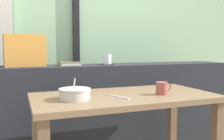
# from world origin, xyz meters

# --- Properties ---
(outdoor_backdrop) EXTENTS (4.80, 0.08, 2.80)m
(outdoor_backdrop) POSITION_xyz_m (0.00, 1.27, 1.40)
(outdoor_backdrop) COLOR #9EC699
(outdoor_backdrop) RESTS_ON ground
(window_divider_post) EXTENTS (0.07, 0.05, 2.60)m
(window_divider_post) POSITION_xyz_m (0.04, 1.20, 1.30)
(window_divider_post) COLOR black
(window_divider_post) RESTS_ON ground
(dark_console_ledge) EXTENTS (2.80, 0.39, 0.85)m
(dark_console_ledge) POSITION_xyz_m (0.00, 0.55, 0.42)
(dark_console_ledge) COLOR #23262B
(dark_console_ledge) RESTS_ON ground
(breakfast_table) EXTENTS (1.22, 0.62, 0.68)m
(breakfast_table) POSITION_xyz_m (0.07, -0.09, 0.58)
(breakfast_table) COLOR brown
(breakfast_table) RESTS_ON ground
(coaster_square) EXTENTS (0.10, 0.10, 0.00)m
(coaster_square) POSITION_xyz_m (0.17, 0.52, 0.85)
(coaster_square) COLOR black
(coaster_square) RESTS_ON dark_console_ledge
(juice_glass) EXTENTS (0.07, 0.07, 0.09)m
(juice_glass) POSITION_xyz_m (0.17, 0.52, 0.89)
(juice_glass) COLOR white
(juice_glass) RESTS_ON coaster_square
(closed_book) EXTENTS (0.18, 0.14, 0.03)m
(closed_book) POSITION_xyz_m (-0.17, 0.54, 0.86)
(closed_book) COLOR brown
(closed_book) RESTS_ON dark_console_ledge
(throw_pillow) EXTENTS (0.33, 0.17, 0.26)m
(throw_pillow) POSITION_xyz_m (-0.54, 0.55, 0.98)
(throw_pillow) COLOR #D18938
(throw_pillow) RESTS_ON dark_console_ledge
(soup_bowl) EXTENTS (0.19, 0.19, 0.13)m
(soup_bowl) POSITION_xyz_m (-0.28, -0.13, 0.72)
(soup_bowl) COLOR beige
(soup_bowl) RESTS_ON breakfast_table
(fork_utensil) EXTENTS (0.08, 0.16, 0.01)m
(fork_utensil) POSITION_xyz_m (0.00, -0.17, 0.69)
(fork_utensil) COLOR silver
(fork_utensil) RESTS_ON breakfast_table
(ceramic_mug) EXTENTS (0.11, 0.08, 0.08)m
(ceramic_mug) POSITION_xyz_m (0.31, -0.18, 0.73)
(ceramic_mug) COLOR #9E4C42
(ceramic_mug) RESTS_ON breakfast_table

